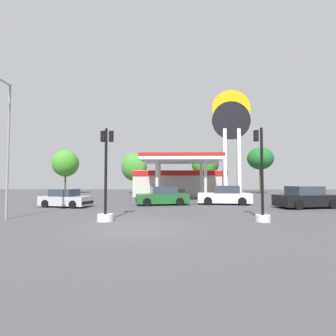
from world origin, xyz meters
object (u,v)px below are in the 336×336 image
at_px(tree_0, 66,163).
at_px(tree_3, 260,159).
at_px(car_4, 306,198).
at_px(tree_1, 134,167).
at_px(traffic_signal_1, 262,195).
at_px(car_2, 66,199).
at_px(car_0, 224,196).
at_px(traffic_signal_0, 106,193).
at_px(station_pole_sign, 231,128).
at_px(car_1, 162,196).
at_px(corner_streetlamp, 6,137).
at_px(tree_2, 205,164).

distance_m(tree_0, tree_3, 29.95).
bearing_deg(car_4, tree_1, 129.27).
height_order(traffic_signal_1, tree_3, tree_3).
bearing_deg(tree_3, car_2, -138.17).
height_order(car_0, car_2, car_0).
relative_size(traffic_signal_0, tree_1, 0.76).
bearing_deg(car_4, car_0, 154.09).
bearing_deg(car_2, car_4, -0.64).
relative_size(station_pole_sign, car_1, 2.75).
xyz_separation_m(station_pole_sign, tree_0, (-23.38, 8.35, -3.56)).
height_order(station_pole_sign, car_1, station_pole_sign).
bearing_deg(car_0, corner_streetlamp, -146.63).
distance_m(car_0, tree_0, 26.62).
distance_m(car_0, car_4, 6.22).
bearing_deg(corner_streetlamp, car_0, 33.37).
relative_size(station_pole_sign, tree_1, 2.02).
bearing_deg(car_2, car_1, 13.84).
height_order(traffic_signal_0, tree_2, tree_2).
distance_m(car_1, traffic_signal_1, 10.05).
bearing_deg(car_1, corner_streetlamp, -134.54).
bearing_deg(tree_2, car_1, -107.80).
relative_size(car_4, tree_1, 0.78).
distance_m(station_pole_sign, tree_3, 11.85).
xyz_separation_m(tree_2, tree_3, (8.43, -0.55, 0.82)).
distance_m(car_0, traffic_signal_0, 12.05).
bearing_deg(tree_3, corner_streetlamp, -130.84).
height_order(traffic_signal_0, tree_3, tree_3).
height_order(traffic_signal_0, tree_0, tree_0).
bearing_deg(car_1, tree_0, 133.48).
relative_size(traffic_signal_0, tree_0, 0.72).
relative_size(car_0, car_4, 0.96).
xyz_separation_m(car_0, tree_0, (-21.03, 15.84, 3.91)).
distance_m(station_pole_sign, car_1, 13.50).
height_order(tree_1, tree_2, tree_2).
bearing_deg(station_pole_sign, tree_0, 160.34).
bearing_deg(traffic_signal_1, station_pole_sign, 82.32).
relative_size(tree_0, tree_2, 1.03).
height_order(station_pole_sign, corner_streetlamp, station_pole_sign).
xyz_separation_m(car_1, tree_0, (-15.66, 16.51, 3.93)).
xyz_separation_m(traffic_signal_0, tree_3, (16.78, 26.05, 3.97)).
bearing_deg(car_4, corner_streetlamp, -162.17).
bearing_deg(traffic_signal_0, car_1, 73.38).
bearing_deg(station_pole_sign, traffic_signal_0, -121.72).
height_order(car_4, tree_1, tree_1).
xyz_separation_m(tree_1, tree_2, (11.15, 0.32, 0.46)).
xyz_separation_m(car_2, traffic_signal_0, (4.98, -6.57, 0.79)).
xyz_separation_m(car_2, car_4, (18.47, -0.21, 0.11)).
distance_m(station_pole_sign, tree_1, 16.77).
distance_m(traffic_signal_0, tree_2, 28.06).
bearing_deg(tree_0, traffic_signal_0, -62.20).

